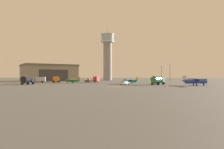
# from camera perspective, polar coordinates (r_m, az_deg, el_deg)

# --- Properties ---
(ground_plane) EXTENTS (400.00, 400.00, 0.00)m
(ground_plane) POSITION_cam_1_polar(r_m,az_deg,el_deg) (61.14, 0.40, -3.35)
(ground_plane) COLOR #60605E
(control_tower) EXTENTS (8.86, 8.86, 34.06)m
(control_tower) POSITION_cam_1_polar(r_m,az_deg,el_deg) (135.82, -1.23, 5.71)
(control_tower) COLOR gray
(control_tower) RESTS_ON ground_plane
(hangar) EXTENTS (36.72, 34.92, 9.60)m
(hangar) POSITION_cam_1_polar(r_m,az_deg,el_deg) (128.11, -16.91, 0.47)
(hangar) COLOR gray
(hangar) RESTS_ON ground_plane
(airplane_green) EXTENTS (6.80, 8.66, 2.55)m
(airplane_green) POSITION_cam_1_polar(r_m,az_deg,el_deg) (89.37, -10.75, -1.58)
(airplane_green) COLOR #287A42
(airplane_green) RESTS_ON ground_plane
(airplane_blue) EXTENTS (8.66, 11.04, 3.25)m
(airplane_blue) POSITION_cam_1_polar(r_m,az_deg,el_deg) (72.94, 21.87, -1.63)
(airplane_blue) COLOR #2847A8
(airplane_blue) RESTS_ON ground_plane
(airplane_teal) EXTENTS (6.88, 8.61, 2.66)m
(airplane_teal) POSITION_cam_1_polar(r_m,az_deg,el_deg) (83.61, 5.12, -1.65)
(airplane_teal) COLOR teal
(airplane_teal) RESTS_ON ground_plane
(truck_flatbed_red) EXTENTS (7.57, 5.09, 2.78)m
(truck_flatbed_red) POSITION_cam_1_polar(r_m,az_deg,el_deg) (97.55, -4.94, -1.38)
(truck_flatbed_red) COLOR #38383D
(truck_flatbed_red) RESTS_ON ground_plane
(truck_box_silver) EXTENTS (6.42, 4.19, 2.59)m
(truck_box_silver) POSITION_cam_1_polar(r_m,az_deg,el_deg) (94.52, -19.55, -1.31)
(truck_box_silver) COLOR #38383D
(truck_box_silver) RESTS_ON ground_plane
(truck_fuel_tanker_black) EXTENTS (3.16, 6.06, 2.99)m
(truck_fuel_tanker_black) POSITION_cam_1_polar(r_m,az_deg,el_deg) (81.44, -22.20, -1.39)
(truck_fuel_tanker_black) COLOR #38383D
(truck_fuel_tanker_black) RESTS_ON ground_plane
(truck_fuel_tanker_green) EXTENTS (5.80, 7.33, 3.04)m
(truck_fuel_tanker_green) POSITION_cam_1_polar(r_m,az_deg,el_deg) (75.65, 12.39, -1.46)
(truck_fuel_tanker_green) COLOR #38383D
(truck_fuel_tanker_green) RESTS_ON ground_plane
(truck_box_orange) EXTENTS (5.22, 7.50, 2.74)m
(truck_box_orange) POSITION_cam_1_polar(r_m,az_deg,el_deg) (101.14, -15.09, -1.20)
(truck_box_orange) COLOR #38383D
(truck_box_orange) RESTS_ON ground_plane
(car_blue) EXTENTS (4.46, 2.83, 1.37)m
(car_blue) POSITION_cam_1_polar(r_m,az_deg,el_deg) (93.93, 22.50, -1.78)
(car_blue) COLOR #2847A8
(car_blue) RESTS_ON ground_plane
(car_white) EXTENTS (3.61, 4.73, 1.37)m
(car_white) POSITION_cam_1_polar(r_m,az_deg,el_deg) (73.05, 3.51, -2.25)
(car_white) COLOR white
(car_white) RESTS_ON ground_plane
(light_post_west) EXTENTS (0.44, 0.44, 9.98)m
(light_post_west) POSITION_cam_1_polar(r_m,az_deg,el_deg) (110.28, 15.61, 1.11)
(light_post_west) COLOR #38383D
(light_post_west) RESTS_ON ground_plane
(light_post_east) EXTENTS (0.44, 0.44, 8.85)m
(light_post_east) POSITION_cam_1_polar(r_m,az_deg,el_deg) (109.18, 13.40, 0.81)
(light_post_east) COLOR #38383D
(light_post_east) RESTS_ON ground_plane
(traffic_cone_near_left) EXTENTS (0.36, 0.36, 0.61)m
(traffic_cone_near_left) POSITION_cam_1_polar(r_m,az_deg,el_deg) (64.56, 14.73, -2.91)
(traffic_cone_near_left) COLOR black
(traffic_cone_near_left) RESTS_ON ground_plane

